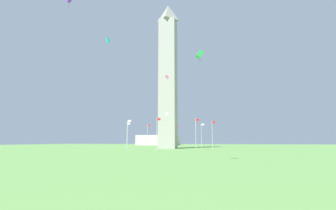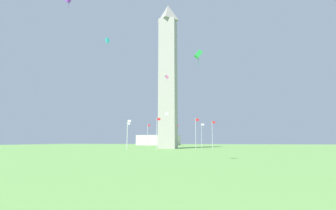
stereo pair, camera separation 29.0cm
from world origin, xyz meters
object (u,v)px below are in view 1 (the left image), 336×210
(flagpole_w, at_px, (157,132))
(kite_white_box, at_px, (167,114))
(flagpole_nw, at_px, (196,133))
(distant_building, at_px, (158,140))
(flagpole_sw, at_px, (128,133))
(flagpole_n, at_px, (212,134))
(kite_cyan_box, at_px, (108,40))
(flagpole_e, at_px, (176,135))
(flagpole_ne, at_px, (202,134))
(flagpole_s, at_px, (127,134))
(flagpole_se, at_px, (148,135))
(obelisk_monument, at_px, (168,74))
(kite_green_box, at_px, (200,54))
(kite_pink_box, at_px, (167,77))

(flagpole_w, height_order, kite_white_box, kite_white_box)
(flagpole_nw, relative_size, distant_building, 0.36)
(flagpole_sw, bearing_deg, flagpole_n, 22.50)
(kite_cyan_box, bearing_deg, kite_white_box, 71.68)
(flagpole_e, xyz_separation_m, kite_cyan_box, (-6.99, -48.24, 20.38))
(flagpole_ne, xyz_separation_m, flagpole_sw, (-21.14, -21.14, 0.00))
(flagpole_ne, distance_m, flagpole_s, 27.62)
(flagpole_se, height_order, flagpole_s, same)
(obelisk_monument, bearing_deg, flagpole_w, -89.80)
(flagpole_se, relative_size, distant_building, 0.36)
(flagpole_nw, bearing_deg, flagpole_s, 157.50)
(kite_green_box, bearing_deg, flagpole_e, 102.70)
(flagpole_se, relative_size, kite_green_box, 4.63)
(obelisk_monument, xyz_separation_m, flagpole_w, (0.05, -14.95, -21.21))
(flagpole_n, distance_m, kite_green_box, 54.44)
(kite_cyan_box, bearing_deg, flagpole_ne, 68.18)
(obelisk_monument, xyz_separation_m, flagpole_e, (0.05, 14.95, -21.21))
(flagpole_n, relative_size, flagpole_nw, 1.00)
(flagpole_se, xyz_separation_m, kite_white_box, (11.92, -18.68, 5.90))
(flagpole_sw, height_order, kite_white_box, kite_white_box)
(kite_cyan_box, bearing_deg, flagpole_nw, 52.30)
(kite_cyan_box, height_order, kite_green_box, kite_cyan_box)
(flagpole_ne, height_order, flagpole_s, same)
(flagpole_n, distance_m, flagpole_se, 27.62)
(flagpole_n, height_order, flagpole_nw, same)
(flagpole_n, height_order, flagpole_ne, same)
(flagpole_ne, xyz_separation_m, flagpole_se, (-21.14, 0.00, 0.00))
(flagpole_e, height_order, kite_white_box, kite_white_box)
(flagpole_n, xyz_separation_m, flagpole_s, (-29.90, 0.00, 0.00))
(kite_white_box, xyz_separation_m, kite_pink_box, (1.53, -6.70, 10.19))
(flagpole_e, relative_size, kite_green_box, 4.63)
(flagpole_ne, xyz_separation_m, flagpole_nw, (-0.00, -21.14, 0.00))
(flagpole_n, height_order, kite_cyan_box, kite_cyan_box)
(flagpole_ne, bearing_deg, distant_building, 118.09)
(flagpole_s, distance_m, kite_white_box, 19.13)
(obelisk_monument, bearing_deg, kite_pink_box, -78.79)
(obelisk_monument, relative_size, flagpole_ne, 5.73)
(flagpole_ne, xyz_separation_m, kite_white_box, (-9.23, -18.68, 5.90))
(distant_building, bearing_deg, flagpole_w, -75.88)
(kite_cyan_box, bearing_deg, flagpole_e, 81.75)
(flagpole_s, bearing_deg, flagpole_ne, 22.50)
(flagpole_e, bearing_deg, flagpole_sw, -112.50)
(flagpole_s, bearing_deg, kite_cyan_box, -76.56)
(flagpole_e, relative_size, flagpole_nw, 1.00)
(flagpole_s, bearing_deg, obelisk_monument, -0.00)
(obelisk_monument, distance_m, flagpole_e, 25.95)
(flagpole_n, xyz_separation_m, kite_pink_box, (-12.07, -14.80, 16.09))
(obelisk_monument, bearing_deg, flagpole_ne, 44.86)
(flagpole_sw, relative_size, kite_white_box, 3.65)
(flagpole_n, xyz_separation_m, kite_white_box, (-13.60, -8.11, 5.90))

